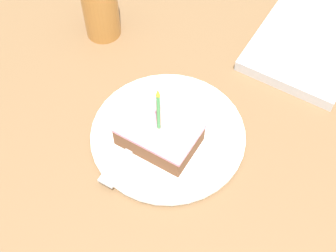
{
  "coord_description": "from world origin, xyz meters",
  "views": [
    {
      "loc": [
        0.34,
        0.22,
        0.6
      ],
      "look_at": [
        0.01,
        0.02,
        0.03
      ],
      "focal_mm": 50.0,
      "sensor_mm": 36.0,
      "label": 1
    }
  ],
  "objects_px": {
    "plate": "(168,135)",
    "fork": "(132,147)",
    "cake_slice": "(159,134)",
    "marble_board": "(316,29)"
  },
  "relations": [
    {
      "from": "plate",
      "to": "cake_slice",
      "type": "relative_size",
      "value": 1.9
    },
    {
      "from": "cake_slice",
      "to": "marble_board",
      "type": "relative_size",
      "value": 0.4
    },
    {
      "from": "cake_slice",
      "to": "plate",
      "type": "bearing_deg",
      "value": 170.48
    },
    {
      "from": "cake_slice",
      "to": "fork",
      "type": "xyz_separation_m",
      "value": [
        0.03,
        -0.03,
        -0.02
      ]
    },
    {
      "from": "cake_slice",
      "to": "fork",
      "type": "height_order",
      "value": "cake_slice"
    },
    {
      "from": "plate",
      "to": "fork",
      "type": "height_order",
      "value": "fork"
    },
    {
      "from": "fork",
      "to": "marble_board",
      "type": "xyz_separation_m",
      "value": [
        -0.38,
        0.14,
        -0.0
      ]
    },
    {
      "from": "plate",
      "to": "cake_slice",
      "type": "distance_m",
      "value": 0.03
    },
    {
      "from": "plate",
      "to": "fork",
      "type": "distance_m",
      "value": 0.06
    },
    {
      "from": "plate",
      "to": "fork",
      "type": "xyz_separation_m",
      "value": [
        0.05,
        -0.03,
        0.01
      ]
    }
  ]
}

